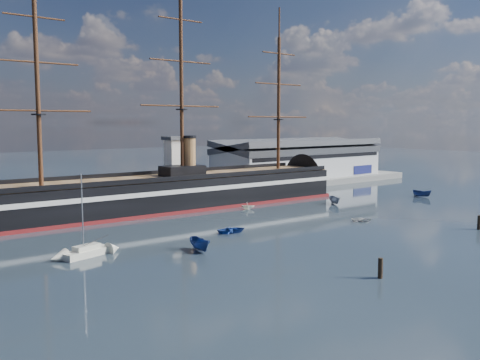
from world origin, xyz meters
TOP-DOWN VIEW (x-y plane):
  - ground at (0.00, 40.00)m, footprint 600.00×600.00m
  - quay at (10.00, 76.00)m, footprint 180.00×18.00m
  - warehouse at (58.00, 80.00)m, footprint 63.00×21.00m
  - quay_tower at (3.00, 73.00)m, footprint 5.00×5.00m
  - warship at (-6.72, 60.00)m, footprint 113.13×19.12m
  - sailboat at (-40.98, 29.21)m, footprint 8.36×4.35m
  - motorboat_a at (-25.47, 20.85)m, footprint 6.89×3.40m
  - motorboat_b at (-12.46, 28.92)m, footprint 2.02×3.61m
  - motorboat_c at (29.83, 39.93)m, footprint 6.62×4.98m
  - motorboat_d at (7.52, 47.84)m, footprint 4.91×5.45m
  - motorboat_e at (15.57, 20.45)m, footprint 2.55×2.59m
  - motorboat_f at (58.80, 33.21)m, footprint 6.42×3.46m
  - piling_near_left at (-15.72, -6.78)m, footprint 0.64×0.64m
  - piling_near_right at (26.38, 0.82)m, footprint 0.64×0.64m

SIDE VIEW (x-z plane):
  - ground at x=0.00m, z-range 0.00..0.00m
  - quay at x=10.00m, z-range -1.00..1.00m
  - motorboat_a at x=-25.47m, z-range -1.32..1.32m
  - motorboat_b at x=-12.46m, z-range -0.80..0.80m
  - motorboat_c at x=29.83m, z-range -1.25..1.25m
  - motorboat_d at x=7.52m, z-range -0.94..0.94m
  - motorboat_e at x=15.57m, z-range -0.61..0.61m
  - motorboat_f at x=58.80m, z-range -1.22..1.22m
  - piling_near_left at x=-15.72m, z-range -1.73..1.73m
  - piling_near_right at x=26.38m, z-range -1.73..1.73m
  - sailboat at x=-40.98m, z-range -5.60..7.24m
  - warship at x=-6.72m, z-range -22.93..31.01m
  - warehouse at x=58.00m, z-range 2.18..13.78m
  - quay_tower at x=3.00m, z-range 2.25..17.25m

